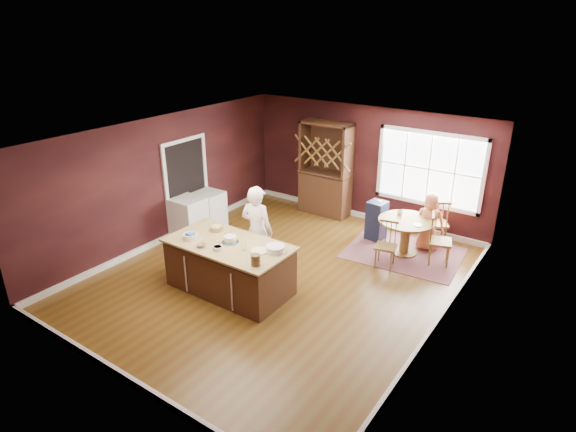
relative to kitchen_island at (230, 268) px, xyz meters
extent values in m
plane|color=brown|center=(0.46, 0.87, -0.44)|extent=(7.00, 7.00, 0.00)
plane|color=white|center=(0.46, 0.87, 2.26)|extent=(7.00, 7.00, 0.00)
plane|color=black|center=(0.46, 4.37, 0.91)|extent=(6.00, 0.00, 6.00)
plane|color=black|center=(0.46, -2.63, 0.91)|extent=(6.00, 0.00, 6.00)
plane|color=black|center=(-2.54, 0.87, 0.91)|extent=(0.00, 7.00, 7.00)
plane|color=black|center=(3.46, 0.87, 0.91)|extent=(0.00, 7.00, 7.00)
cube|color=#442F18|center=(0.00, 0.00, -0.02)|extent=(2.15, 1.09, 0.83)
cube|color=#D7BF85|center=(0.00, 0.00, 0.46)|extent=(2.23, 1.17, 0.04)
cylinder|color=brown|center=(2.02, 3.12, -0.42)|extent=(0.53, 0.53, 0.04)
cylinder|color=brown|center=(2.02, 3.12, -0.08)|extent=(0.19, 0.19, 0.67)
cylinder|color=brown|center=(2.02, 3.12, 0.29)|extent=(1.14, 1.14, 0.04)
imported|color=white|center=(0.03, 0.76, 0.44)|extent=(0.69, 0.50, 1.75)
cylinder|color=silver|center=(-0.66, -0.25, 0.53)|extent=(0.25, 0.25, 0.10)
cylinder|color=olive|center=(-0.53, 0.27, 0.53)|extent=(0.24, 0.24, 0.09)
cylinder|color=silver|center=(-0.28, -0.37, 0.51)|extent=(0.16, 0.16, 0.06)
cylinder|color=beige|center=(0.02, -0.29, 0.51)|extent=(0.17, 0.17, 0.06)
cylinder|color=silver|center=(0.40, -0.06, 0.56)|extent=(0.08, 0.08, 0.16)
cylinder|color=#FFEBB6|center=(0.64, 0.06, 0.49)|extent=(0.29, 0.29, 0.02)
cylinder|color=silver|center=(0.86, 0.20, 0.54)|extent=(0.32, 0.32, 0.11)
cylinder|color=brown|center=(0.88, -0.35, 0.57)|extent=(0.15, 0.15, 0.18)
cube|color=brown|center=(2.02, 3.12, -0.43)|extent=(2.40, 1.93, 0.01)
imported|color=#D78055|center=(2.33, 3.60, 0.18)|extent=(0.66, 0.49, 1.24)
cylinder|color=beige|center=(2.29, 2.98, 0.32)|extent=(0.19, 0.19, 0.01)
imported|color=silver|center=(1.79, 3.31, 0.36)|extent=(0.15, 0.15, 0.10)
cube|color=#422213|center=(-0.47, 4.09, 0.70)|extent=(1.24, 0.52, 2.28)
cube|color=white|center=(-2.18, 1.15, 0.02)|extent=(0.63, 0.61, 0.92)
cube|color=silver|center=(-2.18, 1.79, 0.00)|extent=(0.60, 0.58, 0.87)
camera|label=1|loc=(5.11, -5.57, 4.14)|focal=30.00mm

